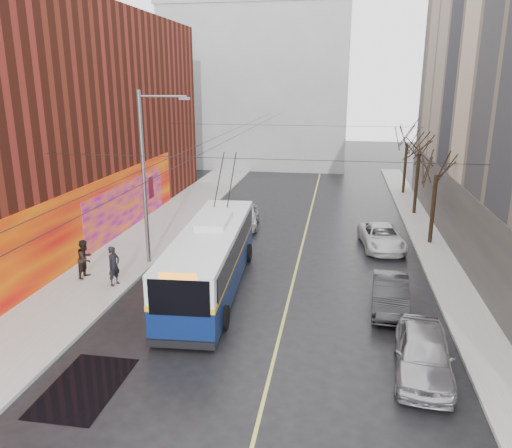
{
  "coord_description": "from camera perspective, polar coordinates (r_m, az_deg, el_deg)",
  "views": [
    {
      "loc": [
        3.45,
        -13.65,
        9.39
      ],
      "look_at": [
        -0.56,
        10.25,
        2.44
      ],
      "focal_mm": 35.0,
      "sensor_mm": 36.0,
      "label": 1
    }
  ],
  "objects": [
    {
      "name": "ground",
      "position": [
        16.93,
        -4.07,
        -17.75
      ],
      "size": [
        140.0,
        140.0,
        0.0
      ],
      "primitive_type": "plane",
      "color": "black",
      "rests_on": "ground"
    },
    {
      "name": "building_left",
      "position": [
        33.89,
        -25.96,
        10.36
      ],
      "size": [
        12.11,
        36.0,
        14.0
      ],
      "color": "#501B10",
      "rests_on": "ground"
    },
    {
      "name": "puddle",
      "position": [
        17.62,
        -19.02,
        -17.19
      ],
      "size": [
        2.21,
        3.66,
        0.01
      ],
      "primitive_type": "cube",
      "color": "black",
      "rests_on": "ground"
    },
    {
      "name": "parked_car_c",
      "position": [
        29.94,
        14.18,
        -1.44
      ],
      "size": [
        2.79,
        5.06,
        1.34
      ],
      "primitive_type": "imported",
      "rotation": [
        0.0,
        0.0,
        0.12
      ],
      "color": "silver",
      "rests_on": "ground"
    },
    {
      "name": "catenary_wires",
      "position": [
        29.22,
        -2.39,
        9.8
      ],
      "size": [
        18.0,
        60.0,
        0.22
      ],
      "color": "black"
    },
    {
      "name": "tree_mid",
      "position": [
        37.3,
        18.25,
        8.84
      ],
      "size": [
        3.2,
        3.2,
        6.68
      ],
      "color": "black",
      "rests_on": "ground"
    },
    {
      "name": "sidewalk_right",
      "position": [
        27.85,
        20.5,
        -4.61
      ],
      "size": [
        2.0,
        60.0,
        0.15
      ],
      "primitive_type": "cube",
      "color": "gray",
      "rests_on": "ground"
    },
    {
      "name": "tree_far",
      "position": [
        44.21,
        16.95,
        9.8
      ],
      "size": [
        3.2,
        3.2,
        6.57
      ],
      "color": "black",
      "rests_on": "ground"
    },
    {
      "name": "pedestrian_a",
      "position": [
        24.29,
        -15.93,
        -4.62
      ],
      "size": [
        0.65,
        0.8,
        1.9
      ],
      "primitive_type": "imported",
      "rotation": [
        0.0,
        0.0,
        1.25
      ],
      "color": "black",
      "rests_on": "sidewalk_left"
    },
    {
      "name": "streetlight_pole",
      "position": [
        25.93,
        -12.4,
        5.53
      ],
      "size": [
        2.65,
        0.6,
        9.0
      ],
      "color": "slate",
      "rests_on": "ground"
    },
    {
      "name": "following_car",
      "position": [
        33.3,
        -1.24,
        0.94
      ],
      "size": [
        2.25,
        4.55,
        1.49
      ],
      "primitive_type": "imported",
      "rotation": [
        0.0,
        0.0,
        0.11
      ],
      "color": "#B5B5BA",
      "rests_on": "ground"
    },
    {
      "name": "trolleybus",
      "position": [
        23.21,
        -5.14,
        -3.78
      ],
      "size": [
        3.31,
        11.99,
        5.62
      ],
      "rotation": [
        0.0,
        0.0,
        0.06
      ],
      "color": "#091846",
      "rests_on": "ground"
    },
    {
      "name": "building_far",
      "position": [
        59.4,
        0.4,
        15.63
      ],
      "size": [
        20.5,
        12.1,
        18.0
      ],
      "color": "gray",
      "rests_on": "ground"
    },
    {
      "name": "parked_car_a",
      "position": [
        17.85,
        18.58,
        -13.81
      ],
      "size": [
        2.22,
        4.66,
        1.54
      ],
      "primitive_type": "imported",
      "rotation": [
        0.0,
        0.0,
        -0.09
      ],
      "color": "#9E9DA2",
      "rests_on": "ground"
    },
    {
      "name": "lane_line",
      "position": [
        29.27,
        5.21,
        -2.78
      ],
      "size": [
        0.12,
        50.0,
        0.01
      ],
      "primitive_type": "cube",
      "color": "#BFB74C",
      "rests_on": "ground"
    },
    {
      "name": "pedestrian_b",
      "position": [
        25.64,
        -18.94,
        -3.77
      ],
      "size": [
        0.82,
        1.0,
        1.9
      ],
      "primitive_type": "imported",
      "rotation": [
        0.0,
        0.0,
        1.46
      ],
      "color": "black",
      "rests_on": "sidewalk_left"
    },
    {
      "name": "tree_near",
      "position": [
        30.49,
        20.05,
        6.71
      ],
      "size": [
        3.2,
        3.2,
        6.4
      ],
      "color": "black",
      "rests_on": "ground"
    },
    {
      "name": "parked_car_b",
      "position": [
        22.12,
        15.08,
        -7.75
      ],
      "size": [
        1.75,
        4.3,
        1.39
      ],
      "primitive_type": "imported",
      "rotation": [
        0.0,
        0.0,
        -0.07
      ],
      "color": "black",
      "rests_on": "ground"
    },
    {
      "name": "pigeons_flying",
      "position": [
        25.15,
        -3.4,
        12.49
      ],
      "size": [
        2.84,
        3.63,
        1.49
      ],
      "color": "slate"
    },
    {
      "name": "sidewalk_left",
      "position": [
        29.6,
        -13.78,
        -2.83
      ],
      "size": [
        4.0,
        60.0,
        0.15
      ],
      "primitive_type": "cube",
      "color": "gray",
      "rests_on": "ground"
    }
  ]
}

